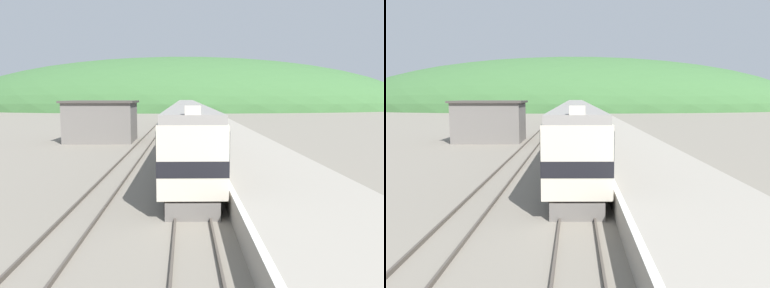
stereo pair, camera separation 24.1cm
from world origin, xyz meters
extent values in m
cube|color=#4C443D|center=(-0.72, 70.00, 0.08)|extent=(0.08, 180.00, 0.16)
cube|color=#4C443D|center=(0.72, 70.00, 0.08)|extent=(0.08, 180.00, 0.16)
cube|color=#4C443D|center=(-5.38, 70.00, 0.08)|extent=(0.08, 180.00, 0.16)
cube|color=#4C443D|center=(-3.95, 70.00, 0.08)|extent=(0.08, 180.00, 0.16)
cube|color=#9E9689|center=(4.61, 50.00, 0.56)|extent=(6.11, 140.00, 1.12)
cube|color=silver|center=(1.68, 50.00, 1.13)|extent=(0.24, 140.00, 0.01)
ellipsoid|color=#3D6B38|center=(0.00, 153.99, 0.00)|extent=(185.68, 83.56, 41.15)
cube|color=slate|center=(-9.72, 42.71, 2.19)|extent=(7.37, 5.46, 4.37)
cube|color=#47423D|center=(-9.72, 42.71, 4.49)|extent=(7.87, 5.96, 0.24)
cube|color=black|center=(0.00, 25.27, 0.42)|extent=(2.40, 19.18, 0.85)
cube|color=beige|center=(0.00, 25.27, 2.39)|extent=(2.92, 20.40, 3.09)
cube|color=black|center=(0.00, 25.27, 2.15)|extent=(2.95, 20.42, 0.68)
cube|color=black|center=(0.00, 25.27, 3.07)|extent=(2.95, 19.18, 0.93)
cube|color=gray|center=(0.00, 25.27, 4.14)|extent=(2.75, 20.40, 0.40)
cube|color=black|center=(0.00, 16.20, 3.07)|extent=(2.96, 2.20, 1.24)
cube|color=beige|center=(0.00, 15.52, 4.52)|extent=(0.64, 0.80, 0.36)
cube|color=slate|center=(0.00, 15.27, 0.38)|extent=(2.28, 0.40, 0.77)
cube|color=black|center=(0.00, 47.23, 0.42)|extent=(2.40, 20.40, 0.85)
cube|color=beige|center=(0.00, 47.23, 2.39)|extent=(2.92, 21.70, 3.09)
cube|color=black|center=(0.00, 47.23, 2.15)|extent=(2.95, 21.72, 0.68)
cube|color=black|center=(0.00, 47.23, 3.07)|extent=(2.95, 20.40, 0.93)
cube|color=gray|center=(0.00, 47.23, 4.14)|extent=(2.75, 21.70, 0.40)
cube|color=black|center=(0.00, 69.83, 0.42)|extent=(2.40, 20.40, 0.85)
cube|color=beige|center=(0.00, 69.83, 2.39)|extent=(2.92, 21.70, 3.09)
cube|color=black|center=(0.00, 69.83, 2.15)|extent=(2.95, 21.72, 0.68)
cube|color=black|center=(0.00, 69.83, 3.07)|extent=(2.95, 20.40, 0.93)
cube|color=gray|center=(0.00, 69.83, 4.14)|extent=(2.75, 21.70, 0.40)
camera|label=1|loc=(-0.32, 0.39, 5.06)|focal=35.00mm
camera|label=2|loc=(-0.08, 0.39, 5.06)|focal=35.00mm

